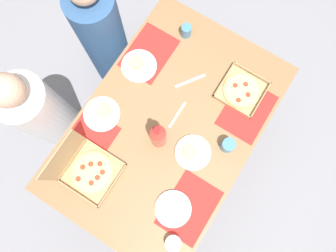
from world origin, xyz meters
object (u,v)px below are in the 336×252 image
(pizza_box_corner_right, at_px, (87,169))
(plate_near_left, at_px, (139,66))
(plate_near_right, at_px, (192,153))
(condiment_bowl, at_px, (173,243))
(soda_bottle, at_px, (159,136))
(diner_left_seat, at_px, (47,116))
(plate_far_right, at_px, (102,114))
(plate_far_left, at_px, (173,209))
(cup_clear_right, at_px, (186,31))
(diner_right_seat, at_px, (103,38))
(pizza_box_edge_far, at_px, (242,91))
(cup_dark, at_px, (228,145))

(pizza_box_corner_right, bearing_deg, plate_near_left, 8.76)
(plate_near_right, relative_size, condiment_bowl, 2.34)
(soda_bottle, xyz_separation_m, diner_left_seat, (-0.24, 0.77, -0.35))
(pizza_box_corner_right, xyz_separation_m, plate_near_right, (0.41, -0.47, -0.04))
(plate_far_right, height_order, plate_near_right, same)
(plate_near_left, distance_m, soda_bottle, 0.51)
(plate_far_left, relative_size, cup_clear_right, 2.45)
(plate_near_left, distance_m, plate_near_right, 0.65)
(plate_far_right, distance_m, soda_bottle, 0.41)
(plate_far_left, xyz_separation_m, cup_clear_right, (0.98, 0.51, 0.03))
(plate_near_right, relative_size, diner_right_seat, 0.18)
(plate_near_right, bearing_deg, cup_clear_right, 34.30)
(soda_bottle, bearing_deg, pizza_box_edge_far, -26.45)
(plate_near_right, distance_m, cup_clear_right, 0.78)
(cup_dark, bearing_deg, pizza_box_corner_right, 131.74)
(plate_near_left, relative_size, cup_clear_right, 2.63)
(pizza_box_corner_right, relative_size, plate_near_left, 1.44)
(pizza_box_corner_right, xyz_separation_m, cup_dark, (0.55, -0.62, -0.00))
(diner_right_seat, bearing_deg, plate_near_right, -112.43)
(plate_far_left, distance_m, diner_left_seat, 1.08)
(plate_near_right, bearing_deg, pizza_box_corner_right, 131.49)
(pizza_box_edge_far, height_order, plate_near_right, pizza_box_edge_far)
(diner_left_seat, bearing_deg, plate_near_right, -73.96)
(plate_far_left, relative_size, cup_dark, 2.30)
(pizza_box_edge_far, distance_m, plate_near_left, 0.67)
(pizza_box_edge_far, bearing_deg, plate_near_left, 107.77)
(plate_far_right, relative_size, plate_near_left, 0.99)
(pizza_box_corner_right, distance_m, condiment_bowl, 0.64)
(cup_clear_right, bearing_deg, plate_near_right, -145.70)
(plate_near_left, height_order, soda_bottle, soda_bottle)
(plate_far_right, relative_size, diner_right_seat, 0.19)
(plate_far_left, bearing_deg, pizza_box_edge_far, 0.98)
(diner_right_seat, bearing_deg, condiment_bowl, -127.92)
(plate_far_right, xyz_separation_m, plate_near_left, (0.38, -0.02, -0.00))
(cup_dark, xyz_separation_m, condiment_bowl, (-0.63, -0.02, -0.02))
(soda_bottle, bearing_deg, plate_near_left, 47.74)
(diner_left_seat, bearing_deg, plate_far_left, -92.95)
(diner_left_seat, bearing_deg, condiment_bowl, -100.37)
(pizza_box_edge_far, bearing_deg, diner_right_seat, 94.99)
(plate_far_left, bearing_deg, soda_bottle, 43.73)
(plate_far_left, relative_size, soda_bottle, 0.65)
(plate_far_left, height_order, diner_left_seat, diner_left_seat)
(pizza_box_edge_far, xyz_separation_m, diner_right_seat, (-0.09, 1.04, -0.22))
(condiment_bowl, bearing_deg, plate_far_right, 62.18)
(cup_clear_right, bearing_deg, plate_far_left, -152.38)
(plate_far_right, xyz_separation_m, cup_dark, (0.23, -0.75, 0.04))
(plate_near_left, relative_size, cup_dark, 2.48)
(plate_far_left, height_order, cup_clear_right, cup_clear_right)
(plate_far_left, xyz_separation_m, cup_dark, (0.48, -0.08, 0.04))
(pizza_box_edge_far, bearing_deg, pizza_box_corner_right, 149.92)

